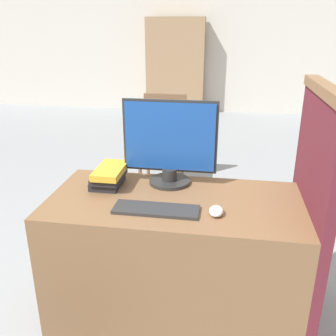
{
  "coord_description": "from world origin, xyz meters",
  "views": [
    {
      "loc": [
        0.24,
        -1.39,
        1.6
      ],
      "look_at": [
        -0.03,
        0.29,
        0.94
      ],
      "focal_mm": 40.0,
      "sensor_mm": 36.0,
      "label": 1
    }
  ],
  "objects_px": {
    "monitor": "(170,144)",
    "book_stack": "(109,176)",
    "keyboard": "(156,209)",
    "far_chair": "(163,135)",
    "mouse": "(216,211)"
  },
  "relations": [
    {
      "from": "monitor",
      "to": "book_stack",
      "type": "xyz_separation_m",
      "value": [
        -0.33,
        -0.09,
        -0.17
      ]
    },
    {
      "from": "monitor",
      "to": "book_stack",
      "type": "bearing_deg",
      "value": -164.89
    },
    {
      "from": "keyboard",
      "to": "far_chair",
      "type": "bearing_deg",
      "value": 98.91
    },
    {
      "from": "monitor",
      "to": "far_chair",
      "type": "height_order",
      "value": "monitor"
    },
    {
      "from": "book_stack",
      "to": "keyboard",
      "type": "bearing_deg",
      "value": -39.5
    },
    {
      "from": "far_chair",
      "to": "keyboard",
      "type": "bearing_deg",
      "value": -133.09
    },
    {
      "from": "keyboard",
      "to": "far_chair",
      "type": "xyz_separation_m",
      "value": [
        -0.32,
        2.07,
        -0.24
      ]
    },
    {
      "from": "monitor",
      "to": "keyboard",
      "type": "xyz_separation_m",
      "value": [
        -0.01,
        -0.35,
        -0.22
      ]
    },
    {
      "from": "mouse",
      "to": "far_chair",
      "type": "height_order",
      "value": "far_chair"
    },
    {
      "from": "keyboard",
      "to": "book_stack",
      "type": "height_order",
      "value": "book_stack"
    },
    {
      "from": "keyboard",
      "to": "mouse",
      "type": "xyz_separation_m",
      "value": [
        0.29,
        0.01,
        0.01
      ]
    },
    {
      "from": "monitor",
      "to": "book_stack",
      "type": "relative_size",
      "value": 1.92
    },
    {
      "from": "monitor",
      "to": "keyboard",
      "type": "relative_size",
      "value": 1.25
    },
    {
      "from": "monitor",
      "to": "far_chair",
      "type": "xyz_separation_m",
      "value": [
        -0.34,
        1.72,
        -0.46
      ]
    },
    {
      "from": "mouse",
      "to": "far_chair",
      "type": "relative_size",
      "value": 0.11
    }
  ]
}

